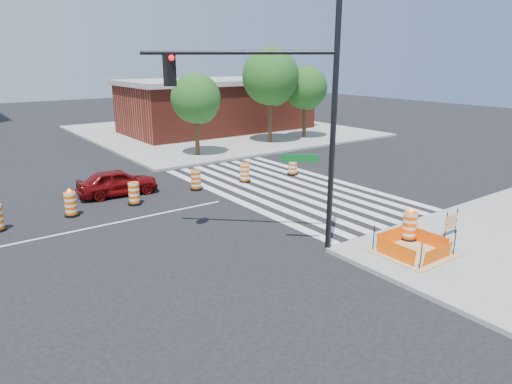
{
  "coord_description": "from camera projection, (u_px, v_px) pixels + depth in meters",
  "views": [
    {
      "loc": [
        -3.3,
        -17.18,
        6.31
      ],
      "look_at": [
        6.54,
        -3.61,
        1.4
      ],
      "focal_mm": 32.0,
      "sensor_mm": 36.0,
      "label": 1
    }
  ],
  "objects": [
    {
      "name": "ground",
      "position": [
        57.0,
        235.0,
        16.98
      ],
      "size": [
        120.0,
        120.0,
        0.0
      ],
      "primitive_type": "plane",
      "color": "black",
      "rests_on": "ground"
    },
    {
      "name": "sidewalk_ne",
      "position": [
        218.0,
        131.0,
        41.09
      ],
      "size": [
        22.0,
        22.0,
        0.15
      ],
      "primitive_type": "cube",
      "color": "gray",
      "rests_on": "ground"
    },
    {
      "name": "crosswalk_east",
      "position": [
        285.0,
        188.0,
        23.15
      ],
      "size": [
        6.75,
        13.5,
        0.01
      ],
      "color": "silver",
      "rests_on": "ground"
    },
    {
      "name": "lane_centerline",
      "position": [
        57.0,
        235.0,
        16.98
      ],
      "size": [
        14.0,
        0.12,
        0.01
      ],
      "primitive_type": "cube",
      "color": "silver",
      "rests_on": "ground"
    },
    {
      "name": "excavation_pit",
      "position": [
        412.0,
        251.0,
        15.0
      ],
      "size": [
        2.2,
        2.2,
        0.9
      ],
      "color": "tan",
      "rests_on": "ground"
    },
    {
      "name": "brick_storefront",
      "position": [
        218.0,
        105.0,
        40.46
      ],
      "size": [
        16.5,
        8.5,
        4.6
      ],
      "color": "maroon",
      "rests_on": "ground"
    },
    {
      "name": "red_coupe",
      "position": [
        117.0,
        182.0,
        21.79
      ],
      "size": [
        3.86,
        1.79,
        1.28
      ],
      "primitive_type": "imported",
      "rotation": [
        0.0,
        0.0,
        1.49
      ],
      "color": "#620809",
      "rests_on": "ground"
    },
    {
      "name": "signal_pole_se",
      "position": [
        280.0,
        102.0,
        14.33
      ],
      "size": [
        4.67,
        4.27,
        8.18
      ],
      "rotation": [
        0.0,
        0.0,
        2.4
      ],
      "color": "black",
      "rests_on": "ground"
    },
    {
      "name": "pit_drum",
      "position": [
        409.0,
        227.0,
        15.96
      ],
      "size": [
        0.61,
        0.61,
        1.19
      ],
      "color": "black",
      "rests_on": "ground"
    },
    {
      "name": "barricade",
      "position": [
        451.0,
        222.0,
        16.42
      ],
      "size": [
        0.8,
        0.08,
        0.94
      ],
      "rotation": [
        0.0,
        0.0,
        0.06
      ],
      "color": "#F85D05",
      "rests_on": "ground"
    },
    {
      "name": "tree_north_c",
      "position": [
        196.0,
        101.0,
        29.46
      ],
      "size": [
        3.22,
        3.21,
        5.46
      ],
      "color": "#382314",
      "rests_on": "ground"
    },
    {
      "name": "tree_north_d",
      "position": [
        271.0,
        80.0,
        33.79
      ],
      "size": [
        4.2,
        4.2,
        7.15
      ],
      "color": "#382314",
      "rests_on": "ground"
    },
    {
      "name": "tree_north_e",
      "position": [
        305.0,
        90.0,
        36.12
      ],
      "size": [
        3.44,
        3.43,
        5.83
      ],
      "color": "#382314",
      "rests_on": "ground"
    },
    {
      "name": "median_drum_4",
      "position": [
        71.0,
        205.0,
        18.89
      ],
      "size": [
        0.6,
        0.6,
        1.18
      ],
      "color": "black",
      "rests_on": "ground"
    },
    {
      "name": "median_drum_5",
      "position": [
        134.0,
        194.0,
        20.4
      ],
      "size": [
        0.6,
        0.6,
        1.02
      ],
      "color": "black",
      "rests_on": "ground"
    },
    {
      "name": "median_drum_6",
      "position": [
        196.0,
        180.0,
        22.71
      ],
      "size": [
        0.6,
        0.6,
        1.02
      ],
      "color": "black",
      "rests_on": "ground"
    },
    {
      "name": "median_drum_7",
      "position": [
        245.0,
        173.0,
        24.14
      ],
      "size": [
        0.6,
        0.6,
        1.02
      ],
      "color": "black",
      "rests_on": "ground"
    },
    {
      "name": "median_drum_8",
      "position": [
        293.0,
        167.0,
        25.61
      ],
      "size": [
        0.6,
        0.6,
        1.02
      ],
      "color": "black",
      "rests_on": "ground"
    }
  ]
}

